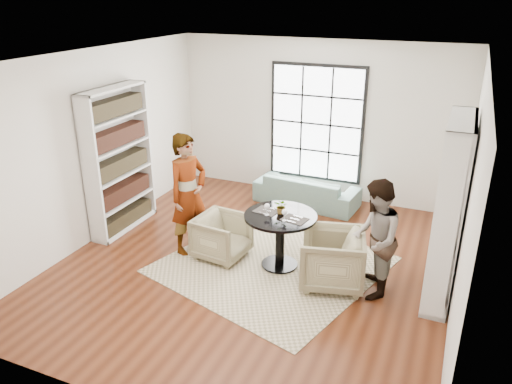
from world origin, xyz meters
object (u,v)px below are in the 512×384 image
at_px(person_left, 188,194).
at_px(person_right, 375,239).
at_px(armchair_right, 332,259).
at_px(wine_glass_right, 285,212).
at_px(pedestal_table, 280,229).
at_px(armchair_left, 222,237).
at_px(sofa, 307,190).
at_px(wine_glass_left, 267,207).
at_px(flower_centerpiece, 282,206).

bearing_deg(person_left, person_right, -73.79).
distance_m(armchair_right, wine_glass_right, 0.90).
height_order(pedestal_table, wine_glass_right, wine_glass_right).
bearing_deg(person_right, armchair_right, -100.61).
bearing_deg(armchair_right, armchair_left, -107.03).
distance_m(sofa, armchair_left, 2.50).
bearing_deg(armchair_right, sofa, -169.35).
bearing_deg(wine_glass_left, armchair_right, -5.50).
bearing_deg(person_left, wine_glass_left, -71.77).
bearing_deg(person_right, wine_glass_left, -104.16).
xyz_separation_m(armchair_left, armchair_right, (1.72, -0.09, 0.06)).
relative_size(wine_glass_left, wine_glass_right, 1.01).
relative_size(armchair_right, wine_glass_right, 4.90).
height_order(armchair_left, wine_glass_right, wine_glass_right).
bearing_deg(flower_centerpiece, person_right, -9.50).
bearing_deg(person_left, flower_centerpiece, -66.49).
relative_size(person_right, wine_glass_right, 9.18).
distance_m(person_left, flower_centerpiece, 1.45).
relative_size(armchair_left, person_right, 0.46).
relative_size(pedestal_table, flower_centerpiece, 4.73).
height_order(sofa, person_right, person_right).
xyz_separation_m(pedestal_table, wine_glass_left, (-0.18, -0.08, 0.36)).
xyz_separation_m(person_left, flower_centerpiece, (1.45, 0.14, -0.00)).
height_order(wine_glass_left, wine_glass_right, wine_glass_left).
xyz_separation_m(armchair_left, wine_glass_left, (0.73, 0.00, 0.62)).
height_order(person_right, wine_glass_left, person_right).
relative_size(person_left, wine_glass_right, 10.73).
bearing_deg(wine_glass_left, person_right, -3.55).
distance_m(armchair_left, person_left, 0.82).
bearing_deg(person_left, sofa, -6.49).
bearing_deg(person_left, pedestal_table, -68.65).
height_order(pedestal_table, armchair_right, pedestal_table).
height_order(armchair_right, wine_glass_right, wine_glass_right).
distance_m(sofa, armchair_right, 2.78).
bearing_deg(sofa, person_left, 71.21).
bearing_deg(person_right, flower_centerpiece, -110.12).
bearing_deg(pedestal_table, sofa, 98.17).
bearing_deg(person_right, person_left, -102.50).
relative_size(armchair_right, person_right, 0.53).
xyz_separation_m(wine_glass_left, flower_centerpiece, (0.17, 0.13, -0.02)).
height_order(person_left, person_right, person_left).
xyz_separation_m(person_right, flower_centerpiece, (-1.38, 0.23, 0.13)).
height_order(pedestal_table, armchair_left, pedestal_table).
distance_m(pedestal_table, armchair_left, 0.94).
xyz_separation_m(sofa, flower_centerpiece, (0.33, -2.30, 0.66)).
xyz_separation_m(pedestal_table, flower_centerpiece, (-0.01, 0.05, 0.34)).
bearing_deg(flower_centerpiece, wine_glass_right, -60.38).
distance_m(pedestal_table, wine_glass_right, 0.41).
distance_m(wine_glass_left, wine_glass_right, 0.30).
xyz_separation_m(pedestal_table, person_left, (-1.45, -0.08, 0.34)).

